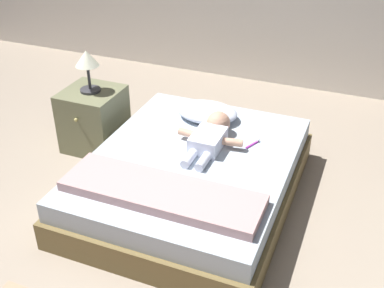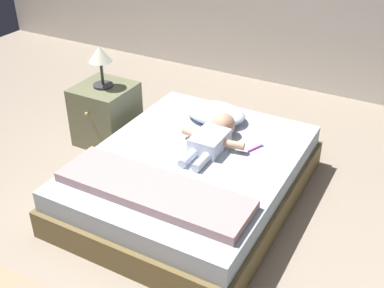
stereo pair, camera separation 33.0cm
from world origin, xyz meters
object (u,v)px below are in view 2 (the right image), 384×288
(pillow, at_px, (215,113))
(lamp, at_px, (100,58))
(toothbrush, at_px, (256,148))
(nightstand, at_px, (106,114))
(baby, at_px, (214,137))
(bed, at_px, (192,177))

(pillow, bearing_deg, lamp, -167.53)
(toothbrush, height_order, lamp, lamp)
(toothbrush, xyz_separation_m, lamp, (-1.39, 0.05, 0.41))
(lamp, bearing_deg, nightstand, -90.00)
(baby, height_order, nightstand, baby)
(pillow, distance_m, baby, 0.39)
(baby, relative_size, toothbrush, 4.47)
(baby, distance_m, nightstand, 1.12)
(pillow, xyz_separation_m, nightstand, (-0.94, -0.21, -0.15))
(nightstand, bearing_deg, bed, -18.96)
(baby, xyz_separation_m, nightstand, (-1.10, 0.14, -0.16))
(baby, relative_size, lamp, 1.82)
(bed, height_order, lamp, lamp)
(bed, bearing_deg, nightstand, 161.04)
(bed, height_order, pillow, pillow)
(bed, bearing_deg, pillow, 99.87)
(pillow, relative_size, nightstand, 0.95)
(toothbrush, xyz_separation_m, nightstand, (-1.39, 0.05, -0.10))
(bed, distance_m, nightstand, 1.10)
(pillow, height_order, toothbrush, pillow)
(toothbrush, height_order, nightstand, nightstand)
(bed, distance_m, toothbrush, 0.51)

